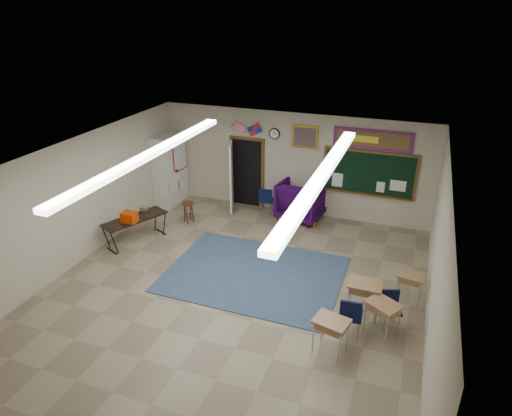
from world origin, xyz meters
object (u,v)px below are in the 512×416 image
(student_desk_front_left, at_px, (364,297))
(wooden_stool, at_px, (189,212))
(folding_table, at_px, (136,229))
(wingback_armchair, at_px, (302,200))
(student_desk_front_right, at_px, (410,286))

(student_desk_front_left, xyz_separation_m, wooden_stool, (-5.31, 2.60, -0.13))
(student_desk_front_left, relative_size, folding_table, 0.44)
(wingback_armchair, relative_size, student_desk_front_left, 1.59)
(student_desk_front_left, xyz_separation_m, student_desk_front_right, (0.84, 0.84, -0.07))
(folding_table, height_order, wooden_stool, folding_table)
(student_desk_front_left, bearing_deg, student_desk_front_right, 44.61)
(wingback_armchair, relative_size, wooden_stool, 2.07)
(student_desk_front_left, bearing_deg, wingback_armchair, 120.19)
(wingback_armchair, distance_m, wooden_stool, 3.28)
(folding_table, bearing_deg, student_desk_front_right, 22.75)
(wooden_stool, bearing_deg, wingback_armchair, 25.71)
(student_desk_front_left, relative_size, wooden_stool, 1.30)
(wooden_stool, bearing_deg, student_desk_front_left, -26.05)
(student_desk_front_right, height_order, folding_table, folding_table)
(student_desk_front_left, height_order, folding_table, folding_table)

